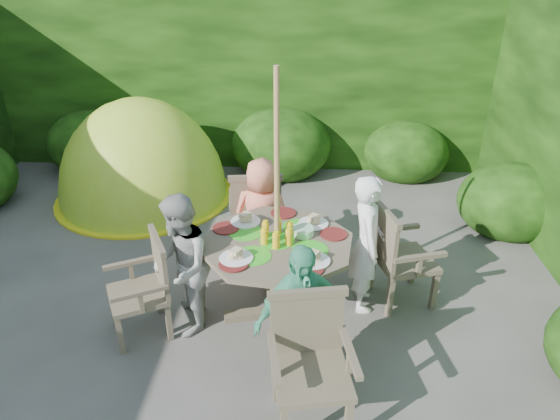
# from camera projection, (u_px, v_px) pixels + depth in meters

# --- Properties ---
(ground) EXTENTS (60.00, 60.00, 0.00)m
(ground) POSITION_uv_depth(u_px,v_px,m) (192.00, 315.00, 4.49)
(ground) COLOR #4B4743
(ground) RESTS_ON ground
(hedge_enclosure) EXTENTS (9.00, 9.00, 2.50)m
(hedge_enclosure) POSITION_uv_depth(u_px,v_px,m) (211.00, 134.00, 5.10)
(hedge_enclosure) COLOR black
(hedge_enclosure) RESTS_ON ground
(patio_table) EXTENTS (1.62, 1.62, 0.92)m
(patio_table) POSITION_uv_depth(u_px,v_px,m) (278.00, 253.00, 4.21)
(patio_table) COLOR #493F30
(patio_table) RESTS_ON ground
(parasol_pole) EXTENTS (0.05, 0.05, 2.20)m
(parasol_pole) POSITION_uv_depth(u_px,v_px,m) (277.00, 205.00, 4.00)
(parasol_pole) COLOR olive
(parasol_pole) RESTS_ON ground
(garden_chair_right) EXTENTS (0.63, 0.67, 0.92)m
(garden_chair_right) POSITION_uv_depth(u_px,v_px,m) (397.00, 255.00, 4.47)
(garden_chair_right) COLOR #493F30
(garden_chair_right) RESTS_ON ground
(garden_chair_left) EXTENTS (0.63, 0.66, 0.85)m
(garden_chair_left) POSITION_uv_depth(u_px,v_px,m) (146.00, 286.00, 4.12)
(garden_chair_left) COLOR #493F30
(garden_chair_left) RESTS_ON ground
(garden_chair_back) EXTENTS (0.62, 0.57, 0.92)m
(garden_chair_back) POSITION_uv_depth(u_px,v_px,m) (256.00, 211.00, 5.24)
(garden_chair_back) COLOR #493F30
(garden_chair_back) RESTS_ON ground
(garden_chair_front) EXTENTS (0.62, 0.57, 0.91)m
(garden_chair_front) POSITION_uv_depth(u_px,v_px,m) (310.00, 360.00, 3.33)
(garden_chair_front) COLOR #493F30
(garden_chair_front) RESTS_ON ground
(child_right) EXTENTS (0.32, 0.48, 1.28)m
(child_right) POSITION_uv_depth(u_px,v_px,m) (367.00, 244.00, 4.36)
(child_right) COLOR white
(child_right) RESTS_ON ground
(child_left) EXTENTS (0.58, 0.68, 1.24)m
(child_left) POSITION_uv_depth(u_px,v_px,m) (181.00, 266.00, 4.08)
(child_left) COLOR #A3A39D
(child_left) RESTS_ON ground
(child_back) EXTENTS (0.60, 0.42, 1.18)m
(child_back) POSITION_uv_depth(u_px,v_px,m) (261.00, 216.00, 4.93)
(child_back) COLOR #FD8668
(child_back) RESTS_ON ground
(child_front) EXTENTS (0.75, 0.59, 1.19)m
(child_front) POSITION_uv_depth(u_px,v_px,m) (299.00, 318.00, 3.54)
(child_front) COLOR #4DB38A
(child_front) RESTS_ON ground
(dome_tent) EXTENTS (2.62, 2.62, 2.64)m
(dome_tent) POSITION_uv_depth(u_px,v_px,m) (146.00, 197.00, 6.67)
(dome_tent) COLOR #AFCD27
(dome_tent) RESTS_ON ground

